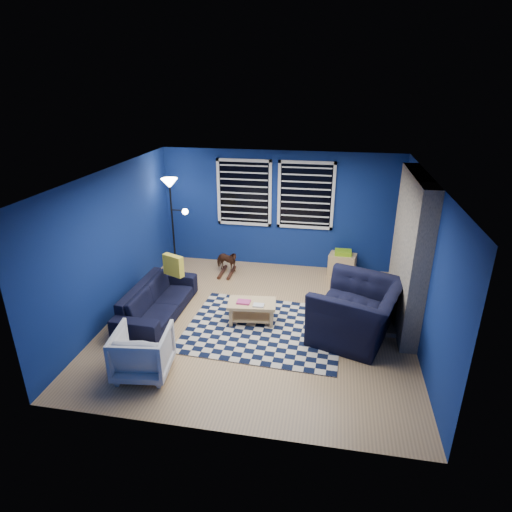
{
  "coord_description": "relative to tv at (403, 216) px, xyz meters",
  "views": [
    {
      "loc": [
        1.08,
        -6.2,
        3.81
      ],
      "look_at": [
        -0.1,
        0.3,
        1.08
      ],
      "focal_mm": 30.0,
      "sensor_mm": 36.0,
      "label": 1
    }
  ],
  "objects": [
    {
      "name": "cabinet",
      "position": [
        -1.06,
        0.21,
        -1.16
      ],
      "size": [
        0.6,
        0.46,
        0.54
      ],
      "rotation": [
        0.0,
        0.0,
        -0.19
      ],
      "color": "tan",
      "rests_on": "floor"
    },
    {
      "name": "window_left",
      "position": [
        -3.2,
        0.46,
        0.2
      ],
      "size": [
        1.17,
        0.06,
        1.42
      ],
      "color": "black",
      "rests_on": "wall_back"
    },
    {
      "name": "window_right",
      "position": [
        -1.9,
        0.46,
        0.2
      ],
      "size": [
        1.17,
        0.06,
        1.42
      ],
      "color": "black",
      "rests_on": "wall_back"
    },
    {
      "name": "throw_pillow",
      "position": [
        -4.05,
        -1.64,
        -0.63
      ],
      "size": [
        0.41,
        0.27,
        0.38
      ],
      "primitive_type": "cube",
      "rotation": [
        0.0,
        0.0,
        -0.41
      ],
      "color": "gold",
      "rests_on": "sofa"
    },
    {
      "name": "ceiling",
      "position": [
        -2.45,
        -2.0,
        1.1
      ],
      "size": [
        5.0,
        5.0,
        0.0
      ],
      "primitive_type": "plane",
      "rotation": [
        3.14,
        0.0,
        0.0
      ],
      "color": "white",
      "rests_on": "wall_back"
    },
    {
      "name": "wall_back",
      "position": [
        -2.45,
        0.5,
        -0.15
      ],
      "size": [
        5.0,
        0.0,
        5.0
      ],
      "primitive_type": "plane",
      "rotation": [
        1.57,
        0.0,
        0.0
      ],
      "color": "navy",
      "rests_on": "floor"
    },
    {
      "name": "sofa",
      "position": [
        -4.2,
        -2.1,
        -1.11
      ],
      "size": [
        1.99,
        0.81,
        0.58
      ],
      "primitive_type": "imported",
      "rotation": [
        0.0,
        0.0,
        1.55
      ],
      "color": "black",
      "rests_on": "floor"
    },
    {
      "name": "armchair_big",
      "position": [
        -0.86,
        -2.15,
        -0.95
      ],
      "size": [
        1.7,
        1.59,
        0.9
      ],
      "primitive_type": "imported",
      "rotation": [
        0.0,
        0.0,
        -1.89
      ],
      "color": "black",
      "rests_on": "floor"
    },
    {
      "name": "floor",
      "position": [
        -2.45,
        -2.0,
        -1.4
      ],
      "size": [
        5.0,
        5.0,
        0.0
      ],
      "primitive_type": "plane",
      "color": "tan",
      "rests_on": "ground"
    },
    {
      "name": "coffee_table",
      "position": [
        -2.56,
        -2.03,
        -1.12
      ],
      "size": [
        0.84,
        0.54,
        0.4
      ],
      "rotation": [
        0.0,
        0.0,
        0.11
      ],
      "color": "tan",
      "rests_on": "rug"
    },
    {
      "name": "rocking_horse",
      "position": [
        -3.45,
        -0.21,
        -1.1
      ],
      "size": [
        0.41,
        0.59,
        0.46
      ],
      "primitive_type": "imported",
      "rotation": [
        0.0,
        0.0,
        1.25
      ],
      "color": "#452B16",
      "rests_on": "floor"
    },
    {
      "name": "wall_right",
      "position": [
        0.05,
        -2.0,
        -0.15
      ],
      "size": [
        0.0,
        5.0,
        5.0
      ],
      "primitive_type": "plane",
      "rotation": [
        1.57,
        0.0,
        -1.57
      ],
      "color": "navy",
      "rests_on": "floor"
    },
    {
      "name": "armchair_bent",
      "position": [
        -3.78,
        -3.63,
        -1.06
      ],
      "size": [
        0.82,
        0.84,
        0.69
      ],
      "primitive_type": "imported",
      "rotation": [
        0.0,
        0.0,
        3.26
      ],
      "color": "gray",
      "rests_on": "floor"
    },
    {
      "name": "wall_left",
      "position": [
        -4.95,
        -2.0,
        -0.15
      ],
      "size": [
        0.0,
        5.0,
        5.0
      ],
      "primitive_type": "plane",
      "rotation": [
        1.57,
        0.0,
        1.57
      ],
      "color": "navy",
      "rests_on": "floor"
    },
    {
      "name": "fireplace",
      "position": [
        -0.09,
        -1.5,
        -0.2
      ],
      "size": [
        0.65,
        2.0,
        2.5
      ],
      "color": "gray",
      "rests_on": "floor"
    },
    {
      "name": "floor_lamp",
      "position": [
        -4.57,
        -0.16,
        0.22
      ],
      "size": [
        0.54,
        0.33,
        1.98
      ],
      "color": "black",
      "rests_on": "floor"
    },
    {
      "name": "rug",
      "position": [
        -2.32,
        -2.2,
        -1.39
      ],
      "size": [
        2.6,
        2.13,
        0.02
      ],
      "primitive_type": "cube",
      "rotation": [
        0.0,
        0.0,
        -0.05
      ],
      "color": "black",
      "rests_on": "floor"
    },
    {
      "name": "tv",
      "position": [
        0.0,
        0.0,
        0.0
      ],
      "size": [
        0.07,
        1.0,
        0.58
      ],
      "color": "black",
      "rests_on": "wall_right"
    }
  ]
}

